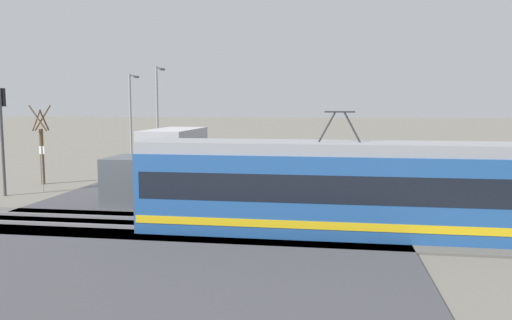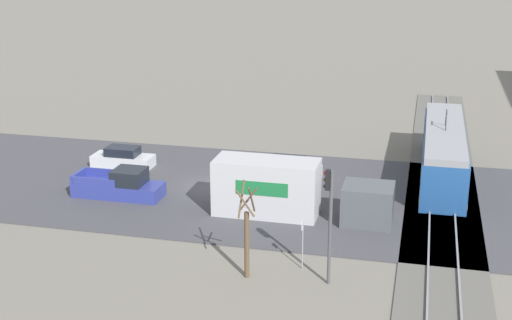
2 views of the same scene
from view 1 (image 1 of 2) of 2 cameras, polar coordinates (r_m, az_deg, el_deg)
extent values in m
plane|color=slate|center=(34.15, -0.99, -1.76)|extent=(320.00, 320.00, 0.00)
cube|color=#424247|center=(34.14, -0.99, -1.69)|extent=(16.95, 50.19, 0.08)
cube|color=#5B5954|center=(19.87, -8.41, -7.60)|extent=(63.91, 4.40, 0.08)
cube|color=gray|center=(20.51, -7.82, -6.83)|extent=(62.64, 0.10, 0.14)
cube|color=gray|center=(19.18, -9.06, -7.78)|extent=(62.64, 0.10, 0.14)
cube|color=#235193|center=(18.69, 9.39, -3.76)|extent=(14.81, 2.74, 2.94)
cube|color=black|center=(18.63, 9.41, -2.70)|extent=(14.36, 2.77, 0.98)
cube|color=gold|center=(18.87, 9.34, -6.49)|extent=(14.66, 2.78, 0.28)
cube|color=gray|center=(18.47, 9.48, 1.39)|extent=(14.81, 2.52, 0.42)
cylinder|color=#2D2D33|center=(18.43, 10.92, 3.72)|extent=(0.66, 0.07, 1.15)
cylinder|color=#2D2D33|center=(18.42, 8.12, 3.77)|extent=(0.66, 0.07, 1.15)
cube|color=#2D2D33|center=(18.41, 9.55, 5.45)|extent=(1.10, 0.08, 0.06)
cube|color=#4C5156|center=(24.72, -13.52, -2.22)|extent=(2.52, 2.86, 2.24)
cube|color=#B2B2B7|center=(30.15, -9.30, 0.39)|extent=(2.52, 6.08, 3.29)
cube|color=#196B38|center=(30.54, -11.57, 1.04)|extent=(0.02, 3.04, 0.82)
cube|color=navy|center=(39.39, -4.00, 0.07)|extent=(2.03, 5.62, 0.88)
cube|color=black|center=(38.54, -4.27, 1.30)|extent=(1.87, 1.91, 0.95)
cube|color=navy|center=(40.68, -4.92, 1.25)|extent=(0.12, 2.81, 0.51)
cube|color=navy|center=(40.28, -2.34, 1.22)|extent=(0.12, 2.81, 0.51)
cube|color=navy|center=(41.95, -3.19, 1.41)|extent=(1.87, 0.22, 0.51)
cube|color=red|center=(42.24, -4.21, 0.85)|extent=(0.14, 0.04, 0.18)
cube|color=silver|center=(40.70, 4.47, 0.23)|extent=(1.70, 4.33, 0.82)
cube|color=black|center=(40.63, 4.48, 1.22)|extent=(1.46, 2.25, 0.60)
cube|color=silver|center=(28.99, 3.12, -2.22)|extent=(1.84, 4.48, 0.83)
cube|color=black|center=(28.89, 3.13, -0.80)|extent=(1.59, 2.33, 0.61)
cylinder|color=#47474C|center=(29.34, -27.01, 1.79)|extent=(0.16, 0.16, 5.66)
cube|color=black|center=(29.42, -27.04, 6.40)|extent=(0.28, 0.22, 0.95)
sphere|color=red|center=(29.52, -26.93, 7.03)|extent=(0.18, 0.18, 0.18)
sphere|color=#3C2C06|center=(29.52, -26.90, 6.41)|extent=(0.18, 0.18, 0.18)
sphere|color=black|center=(29.51, -26.87, 5.78)|extent=(0.18, 0.18, 0.18)
cylinder|color=brown|center=(32.80, -23.26, 0.35)|extent=(0.24, 0.24, 3.36)
cylinder|color=brown|center=(32.80, -23.80, 4.20)|extent=(0.09, 0.94, 1.29)
cylinder|color=brown|center=(32.45, -23.67, 4.39)|extent=(1.13, 0.09, 1.56)
cylinder|color=brown|center=(32.54, -23.05, 4.22)|extent=(0.09, 0.94, 1.29)
cylinder|color=brown|center=(32.88, -23.20, 4.43)|extent=(1.13, 0.09, 1.56)
cylinder|color=gray|center=(47.04, -14.15, 4.90)|extent=(0.20, 0.20, 7.58)
cylinder|color=gray|center=(47.84, -13.89, 9.33)|extent=(0.12, 1.60, 0.12)
cube|color=#515156|center=(48.53, -13.54, 9.22)|extent=(0.36, 0.60, 0.18)
cylinder|color=gray|center=(46.16, -11.22, 5.37)|extent=(0.20, 0.20, 8.26)
cylinder|color=gray|center=(47.03, -10.99, 10.28)|extent=(0.12, 1.60, 0.12)
cube|color=#515156|center=(47.73, -10.68, 10.15)|extent=(0.36, 0.60, 0.18)
cylinder|color=gray|center=(30.00, -23.23, -0.95)|extent=(0.06, 0.06, 2.53)
cube|color=white|center=(29.92, -23.28, 1.04)|extent=(0.32, 0.02, 0.44)
cube|color=red|center=(29.93, -23.27, 1.05)|extent=(0.31, 0.01, 0.10)
camera|label=2|loc=(52.66, -59.79, 15.32)|focal=50.00mm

